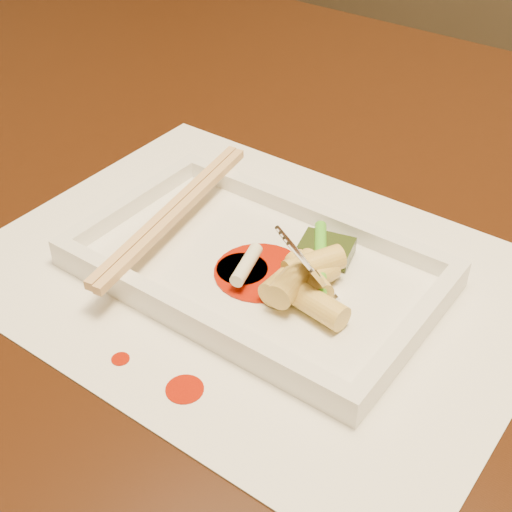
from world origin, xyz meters
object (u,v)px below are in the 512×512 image
Objects in this scene: plate_base at (256,271)px; chopstick_a at (170,210)px; table at (271,300)px; placemat at (256,276)px; fork at (361,203)px.

plate_base is 1.27× the size of chopstick_a.
plate_base is (0.04, -0.08, 0.11)m from table.
table is at bearing 117.45° from placemat.
chopstick_a is at bearing -173.25° from fork.
plate_base is at bearing -62.55° from table.
placemat is 0.11m from fork.
plate_base is at bearing 0.00° from chopstick_a.
fork is at bearing -28.78° from table.
plate_base is 0.11m from fork.
fork is (0.07, 0.02, 0.08)m from placemat.
plate_base is 0.08m from chopstick_a.
table is 5.38× the size of plate_base.
plate_base reaches higher than placemat.
fork is at bearing 14.42° from plate_base.
fork is (0.15, 0.02, 0.06)m from chopstick_a.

